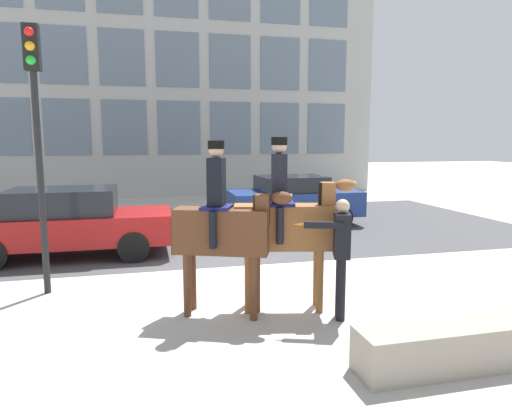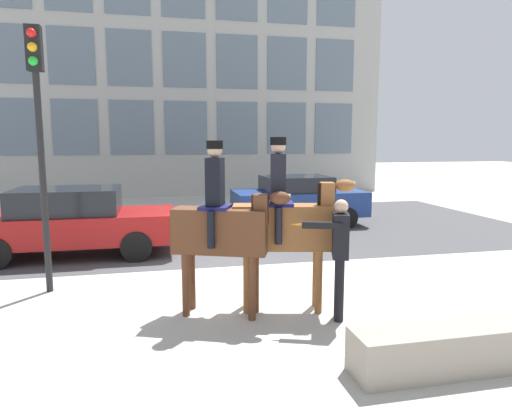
# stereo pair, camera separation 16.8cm
# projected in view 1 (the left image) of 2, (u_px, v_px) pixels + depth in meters

# --- Properties ---
(ground_plane) EXTENTS (80.00, 80.00, 0.00)m
(ground_plane) POSITION_uv_depth(u_px,v_px,m) (230.00, 274.00, 8.96)
(ground_plane) COLOR #B2AFA8
(road_surface) EXTENTS (19.11, 8.50, 0.01)m
(road_surface) POSITION_uv_depth(u_px,v_px,m) (201.00, 228.00, 13.53)
(road_surface) COLOR #444447
(road_surface) RESTS_ON ground_plane
(mounted_horse_lead) EXTENTS (1.73, 0.93, 2.60)m
(mounted_horse_lead) POSITION_uv_depth(u_px,v_px,m) (223.00, 227.00, 6.70)
(mounted_horse_lead) COLOR #59331E
(mounted_horse_lead) RESTS_ON ground_plane
(mounted_horse_companion) EXTENTS (1.90, 0.76, 2.65)m
(mounted_horse_companion) POSITION_uv_depth(u_px,v_px,m) (286.00, 222.00, 6.92)
(mounted_horse_companion) COLOR brown
(mounted_horse_companion) RESTS_ON ground_plane
(pedestrian_bystander) EXTENTS (0.91, 0.45, 1.77)m
(pedestrian_bystander) POSITION_uv_depth(u_px,v_px,m) (341.00, 249.00, 6.57)
(pedestrian_bystander) COLOR black
(pedestrian_bystander) RESTS_ON ground_plane
(street_car_near_lane) EXTENTS (4.48, 1.90, 1.54)m
(street_car_near_lane) POSITION_uv_depth(u_px,v_px,m) (68.00, 222.00, 10.18)
(street_car_near_lane) COLOR maroon
(street_car_near_lane) RESTS_ON ground_plane
(street_car_far_lane) EXTENTS (3.97, 1.97, 1.51)m
(street_car_far_lane) POSITION_uv_depth(u_px,v_px,m) (293.00, 199.00, 14.09)
(street_car_far_lane) COLOR navy
(street_car_far_lane) RESTS_ON ground_plane
(traffic_light) EXTENTS (0.24, 0.29, 4.44)m
(traffic_light) POSITION_uv_depth(u_px,v_px,m) (36.00, 119.00, 7.43)
(traffic_light) COLOR black
(traffic_light) RESTS_ON ground_plane
(planter_ledge) EXTENTS (2.83, 0.56, 0.52)m
(planter_ledge) POSITION_uv_depth(u_px,v_px,m) (472.00, 344.00, 5.30)
(planter_ledge) COLOR #9E9384
(planter_ledge) RESTS_ON ground_plane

